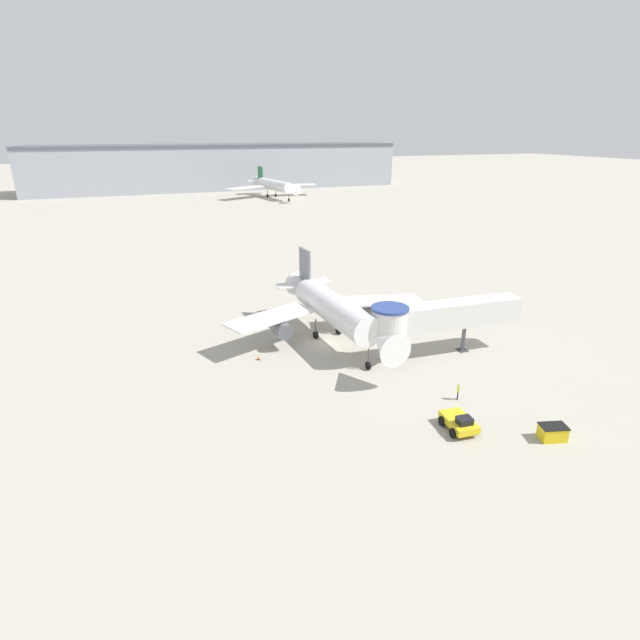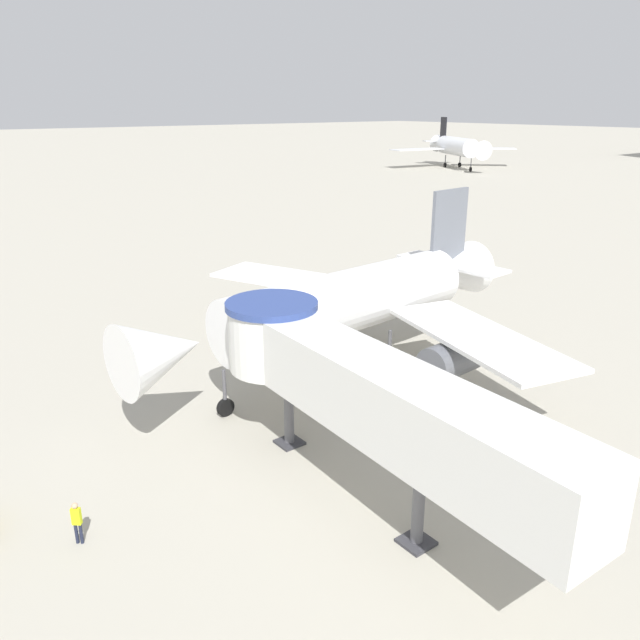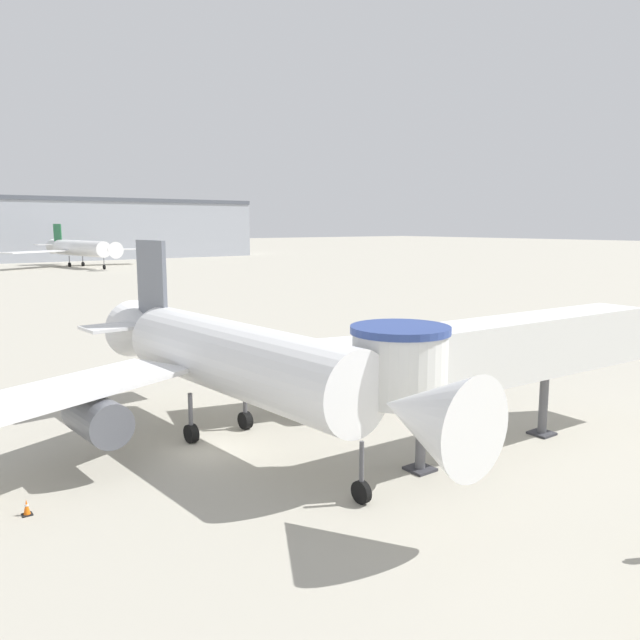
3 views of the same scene
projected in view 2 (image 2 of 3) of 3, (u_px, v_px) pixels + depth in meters
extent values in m
plane|color=#A8A393|center=(332.00, 361.00, 37.50)|extent=(800.00, 800.00, 0.00)
cylinder|color=white|center=(346.00, 302.00, 34.69)|extent=(4.60, 16.23, 3.50)
cone|color=white|center=(162.00, 353.00, 27.57)|extent=(3.76, 4.08, 3.50)
cone|color=white|center=(448.00, 273.00, 40.49)|extent=(3.86, 5.48, 3.50)
cube|color=white|center=(294.00, 279.00, 41.39)|extent=(11.73, 7.85, 0.22)
cube|color=white|center=(478.00, 337.00, 31.15)|extent=(11.67, 6.57, 0.22)
cube|color=slate|center=(449.00, 226.00, 39.30)|extent=(0.47, 3.27, 4.55)
cube|color=white|center=(451.00, 263.00, 40.46)|extent=(7.64, 2.80, 0.18)
cylinder|color=#565960|center=(292.00, 302.00, 40.58)|extent=(2.15, 3.39, 1.92)
cylinder|color=#565960|center=(451.00, 359.00, 31.59)|extent=(2.15, 3.39, 1.92)
cylinder|color=#4C4C51|center=(224.00, 389.00, 30.43)|extent=(0.18, 0.18, 2.01)
cylinder|color=black|center=(226.00, 407.00, 30.76)|extent=(0.32, 0.92, 0.90)
cylinder|color=#4C4C51|center=(351.00, 332.00, 37.96)|extent=(0.22, 0.22, 2.01)
cylinder|color=black|center=(351.00, 348.00, 38.29)|extent=(0.46, 0.93, 0.90)
cylinder|color=#4C4C51|center=(390.00, 347.00, 35.74)|extent=(0.22, 0.22, 2.01)
cylinder|color=black|center=(389.00, 363.00, 36.07)|extent=(0.46, 0.93, 0.90)
cube|color=silver|center=(391.00, 405.00, 21.61)|extent=(16.11, 3.35, 2.80)
cylinder|color=silver|center=(272.00, 338.00, 27.81)|extent=(3.90, 3.90, 2.80)
cylinder|color=navy|center=(272.00, 305.00, 27.30)|extent=(4.10, 4.09, 0.30)
cylinder|color=#56565B|center=(289.00, 411.00, 27.82)|extent=(0.44, 0.44, 3.34)
cube|color=#333338|center=(289.00, 442.00, 28.35)|extent=(1.10, 1.10, 0.12)
cylinder|color=#56565B|center=(419.00, 503.00, 21.38)|extent=(0.44, 0.44, 3.34)
cube|color=#333338|center=(416.00, 542.00, 21.91)|extent=(1.10, 1.10, 0.12)
cube|color=black|center=(477.00, 444.00, 28.32)|extent=(0.51, 0.51, 0.04)
cone|color=orange|center=(478.00, 435.00, 28.18)|extent=(0.35, 0.35, 0.79)
cylinder|color=white|center=(478.00, 434.00, 28.15)|extent=(0.19, 0.19, 0.10)
cube|color=black|center=(234.00, 330.00, 42.49)|extent=(0.36, 0.36, 0.04)
cone|color=orange|center=(234.00, 326.00, 42.40)|extent=(0.25, 0.25, 0.56)
cylinder|color=white|center=(234.00, 325.00, 42.37)|extent=(0.14, 0.14, 0.07)
cylinder|color=#1E2338|center=(81.00, 533.00, 21.81)|extent=(0.12, 0.12, 0.80)
cylinder|color=#1E2338|center=(77.00, 533.00, 21.82)|extent=(0.12, 0.12, 0.80)
cube|color=#D1E019|center=(76.00, 516.00, 21.58)|extent=(0.35, 0.36, 0.63)
sphere|color=tan|center=(75.00, 506.00, 21.44)|extent=(0.22, 0.22, 0.22)
cylinder|color=silver|center=(457.00, 146.00, 148.37)|extent=(16.58, 11.17, 4.19)
cone|color=silver|center=(479.00, 150.00, 137.05)|extent=(6.00, 5.82, 4.19)
cone|color=silver|center=(442.00, 144.00, 157.37)|extent=(7.50, 6.57, 4.19)
cube|color=silver|center=(418.00, 149.00, 149.46)|extent=(6.42, 14.13, 0.22)
cube|color=silver|center=(487.00, 148.00, 152.63)|extent=(12.71, 12.74, 0.22)
cube|color=black|center=(443.00, 128.00, 155.84)|extent=(3.28, 1.82, 5.44)
cube|color=silver|center=(442.00, 141.00, 157.42)|extent=(6.40, 9.39, 0.18)
cylinder|color=#4C4C51|center=(471.00, 164.00, 141.41)|extent=(0.18, 0.18, 2.41)
cylinder|color=black|center=(471.00, 169.00, 141.80)|extent=(1.10, 0.73, 1.10)
cylinder|color=#4C4C51|center=(445.00, 160.00, 151.03)|extent=(0.22, 0.22, 2.41)
cylinder|color=black|center=(445.00, 165.00, 151.42)|extent=(1.16, 0.85, 1.10)
cylinder|color=#4C4C51|center=(460.00, 160.00, 151.70)|extent=(0.22, 0.22, 2.41)
cylinder|color=black|center=(460.00, 165.00, 152.09)|extent=(1.16, 0.85, 1.10)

